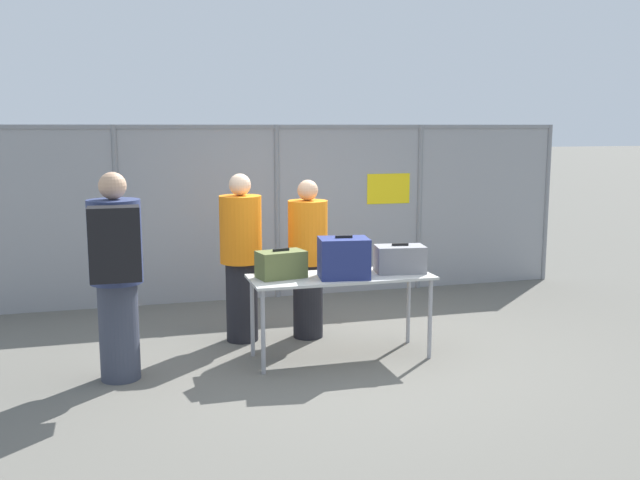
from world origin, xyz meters
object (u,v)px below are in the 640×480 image
at_px(suitcase_olive, 281,264).
at_px(inspection_table, 341,283).
at_px(utility_trailer, 301,236).
at_px(traveler_hooded, 116,269).
at_px(security_worker_far, 241,256).
at_px(suitcase_navy, 344,258).
at_px(suitcase_grey, 400,259).
at_px(security_worker_near, 308,257).

bearing_deg(suitcase_olive, inspection_table, -7.11).
bearing_deg(inspection_table, utility_trailer, 80.00).
distance_m(traveler_hooded, security_worker_far, 1.53).
height_order(suitcase_navy, suitcase_grey, suitcase_navy).
relative_size(suitcase_grey, security_worker_near, 0.30).
xyz_separation_m(suitcase_grey, utility_trailer, (0.28, 4.99, -0.53)).
bearing_deg(suitcase_olive, utility_trailer, 73.66).
bearing_deg(inspection_table, suitcase_olive, 172.89).
bearing_deg(traveler_hooded, inspection_table, 10.05).
distance_m(inspection_table, security_worker_near, 0.76).
bearing_deg(security_worker_near, utility_trailer, -101.11).
height_order(suitcase_grey, utility_trailer, suitcase_grey).
bearing_deg(security_worker_near, suitcase_grey, 136.78).
bearing_deg(utility_trailer, inspection_table, -100.00).
bearing_deg(security_worker_far, inspection_table, 110.40).
relative_size(inspection_table, suitcase_grey, 3.44).
bearing_deg(security_worker_near, inspection_table, 102.12).
height_order(security_worker_near, utility_trailer, security_worker_near).
xyz_separation_m(suitcase_navy, suitcase_grey, (0.60, 0.09, -0.06)).
bearing_deg(suitcase_navy, suitcase_olive, 164.14).
distance_m(suitcase_olive, utility_trailer, 5.15).
relative_size(traveler_hooded, utility_trailer, 0.46).
distance_m(suitcase_grey, traveler_hooded, 2.64).
distance_m(suitcase_olive, security_worker_near, 0.80).
relative_size(suitcase_olive, traveler_hooded, 0.26).
bearing_deg(inspection_table, suitcase_grey, 0.06).
relative_size(suitcase_olive, security_worker_far, 0.28).
relative_size(suitcase_grey, security_worker_far, 0.29).
distance_m(suitcase_navy, security_worker_far, 1.21).
height_order(suitcase_grey, security_worker_far, security_worker_far).
height_order(suitcase_olive, security_worker_far, security_worker_far).
xyz_separation_m(inspection_table, traveler_hooded, (-2.04, -0.11, 0.27)).
bearing_deg(utility_trailer, suitcase_navy, -99.85).
xyz_separation_m(security_worker_far, utility_trailer, (1.70, 4.19, -0.49)).
bearing_deg(suitcase_grey, suitcase_navy, -171.48).
relative_size(security_worker_near, security_worker_far, 0.96).
relative_size(suitcase_navy, utility_trailer, 0.13).
bearing_deg(security_worker_near, traveler_hooded, 26.03).
relative_size(suitcase_navy, security_worker_far, 0.29).
relative_size(inspection_table, suitcase_navy, 3.47).
bearing_deg(suitcase_navy, traveler_hooded, -179.54).
distance_m(inspection_table, security_worker_far, 1.16).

